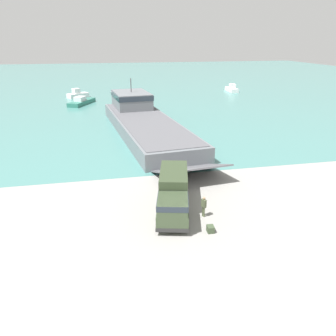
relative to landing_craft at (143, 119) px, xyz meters
name	(u,v)px	position (x,y,z in m)	size (l,w,h in m)	color
ground_plane	(178,190)	(0.38, -23.31, -1.73)	(240.00, 240.00, 0.00)	gray
water_surface	(118,80)	(0.38, 70.71, -1.73)	(240.00, 180.00, 0.01)	#477F7A
landing_craft	(143,119)	(0.00, 0.00, 0.00)	(11.80, 37.34, 7.31)	slate
military_truck	(173,193)	(-0.94, -27.25, -0.09)	(4.29, 8.35, 3.21)	#3D4C33
soldier_on_ramp	(204,205)	(1.30, -28.77, -0.68)	(0.38, 0.50, 1.82)	#566042
moored_boat_a	(232,89)	(29.92, 36.40, -1.01)	(2.24, 6.11, 2.18)	white
moored_boat_b	(78,95)	(-11.99, 34.56, -0.98)	(5.56, 4.69, 2.28)	white
moored_boat_c	(81,102)	(-10.68, 24.90, -1.13)	(6.10, 8.91, 1.84)	#2D7060
cargo_crate	(210,229)	(1.12, -31.17, -1.48)	(0.52, 0.62, 0.52)	#3D4C33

